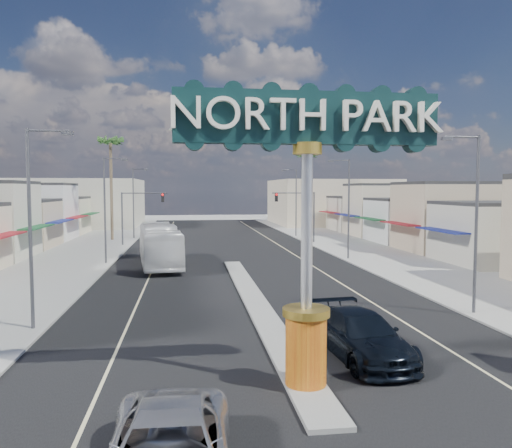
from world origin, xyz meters
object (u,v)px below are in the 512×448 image
object	(u,v)px
traffic_signal_right	(299,207)
palm_left_far	(110,147)
palm_right_far	(311,150)
city_bus	(159,245)
traffic_signal_left	(139,208)
palm_right_mid	(307,159)
suv_right	(361,335)
streetlight_l_mid	(107,204)
car_parked_left	(167,254)
streetlight_l_near	(34,218)
streetlight_r_near	(473,215)
streetlight_r_far	(295,199)
gateway_sign	(307,202)
streetlight_l_far	(135,199)
streetlight_r_mid	(347,203)

from	to	relation	value
traffic_signal_right	palm_left_far	size ratio (longest dim) A/B	0.46
palm_right_far	city_bus	size ratio (longest dim) A/B	1.15
traffic_signal_left	palm_right_mid	xyz separation A→B (m)	(22.18, 12.01, 6.33)
palm_right_far	suv_right	distance (m)	59.79
suv_right	city_bus	world-z (taller)	city_bus
streetlight_l_mid	car_parked_left	world-z (taller)	streetlight_l_mid
streetlight_l_near	streetlight_r_near	size ratio (longest dim) A/B	1.00
streetlight_r_near	city_bus	xyz separation A→B (m)	(-16.49, 18.77, -3.35)
traffic_signal_right	palm_right_far	size ratio (longest dim) A/B	0.43
streetlight_r_near	suv_right	distance (m)	10.27
palm_right_mid	city_bus	distance (m)	34.40
palm_right_far	car_parked_left	bearing A→B (deg)	-122.67
streetlight_r_far	suv_right	distance (m)	48.18
traffic_signal_right	city_bus	world-z (taller)	traffic_signal_right
traffic_signal_right	gateway_sign	bearing A→B (deg)	-102.33
streetlight_r_near	streetlight_r_far	distance (m)	42.00
traffic_signal_right	streetlight_r_far	world-z (taller)	streetlight_r_far
car_parked_left	streetlight_r_far	bearing A→B (deg)	52.17
streetlight_l_near	city_bus	xyz separation A→B (m)	(4.37, 18.77, -3.35)
palm_right_mid	suv_right	world-z (taller)	palm_right_mid
streetlight_l_near	palm_right_mid	world-z (taller)	palm_right_mid
gateway_sign	city_bus	distance (m)	27.79
gateway_sign	traffic_signal_right	size ratio (longest dim) A/B	1.53
streetlight_r_far	car_parked_left	bearing A→B (deg)	-125.95
palm_left_far	palm_right_mid	bearing A→B (deg)	12.99
palm_right_far	streetlight_l_far	bearing A→B (deg)	-158.54
gateway_sign	streetlight_l_near	distance (m)	13.19
palm_left_far	streetlight_r_mid	bearing A→B (deg)	-40.48
palm_left_far	car_parked_left	size ratio (longest dim) A/B	2.73
streetlight_l_mid	streetlight_r_mid	size ratio (longest dim) A/B	1.00
gateway_sign	streetlight_r_near	size ratio (longest dim) A/B	1.02
traffic_signal_left	streetlight_l_near	world-z (taller)	streetlight_l_near
streetlight_l_mid	traffic_signal_left	bearing A→B (deg)	84.90
streetlight_r_mid	streetlight_r_near	bearing A→B (deg)	-90.00
palm_right_mid	city_bus	bearing A→B (deg)	-124.99
traffic_signal_right	palm_left_far	bearing A→B (deg)	164.85
gateway_sign	streetlight_r_far	xyz separation A→B (m)	(10.43, 50.02, -0.86)
palm_left_far	streetlight_l_mid	bearing A→B (deg)	-82.69
traffic_signal_left	streetlight_r_near	bearing A→B (deg)	-60.01
traffic_signal_left	suv_right	bearing A→B (deg)	-73.13
traffic_signal_left	streetlight_l_mid	xyz separation A→B (m)	(-1.25, -13.99, 0.79)
streetlight_r_near	palm_right_mid	xyz separation A→B (m)	(2.57, 46.00, 5.54)
streetlight_r_near	city_bus	bearing A→B (deg)	131.30
city_bus	suv_right	bearing A→B (deg)	-76.71
gateway_sign	palm_right_mid	world-z (taller)	palm_right_mid
streetlight_r_near	city_bus	world-z (taller)	streetlight_r_near
streetlight_l_far	palm_right_far	bearing A→B (deg)	21.46
streetlight_r_mid	suv_right	distance (m)	26.84
traffic_signal_right	palm_right_mid	world-z (taller)	palm_right_mid
gateway_sign	car_parked_left	world-z (taller)	gateway_sign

